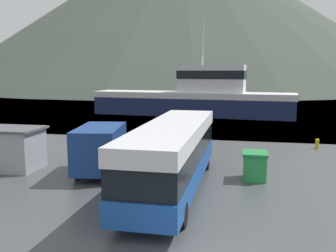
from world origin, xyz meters
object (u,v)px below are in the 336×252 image
(fishing_boat, at_px, (196,97))
(tour_bus, at_px, (173,153))
(dock_kiosk, at_px, (11,148))
(delivery_van, at_px, (102,147))
(storage_bin, at_px, (255,166))

(fishing_boat, bearing_deg, tour_bus, -169.04)
(tour_bus, bearing_deg, dock_kiosk, 169.66)
(tour_bus, distance_m, fishing_boat, 28.82)
(delivery_van, relative_size, storage_bin, 4.21)
(storage_bin, xyz_separation_m, dock_kiosk, (-13.23, -0.61, 0.46))
(tour_bus, height_order, delivery_van, tour_bus)
(fishing_boat, relative_size, storage_bin, 17.07)
(tour_bus, xyz_separation_m, delivery_van, (-4.36, 2.39, -0.42))
(delivery_van, bearing_deg, storage_bin, -8.18)
(delivery_van, bearing_deg, fishing_boat, 77.53)
(fishing_boat, height_order, dock_kiosk, fishing_boat)
(delivery_van, height_order, storage_bin, delivery_van)
(storage_bin, height_order, dock_kiosk, dock_kiosk)
(delivery_van, bearing_deg, dock_kiosk, 177.67)
(tour_bus, height_order, storage_bin, tour_bus)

